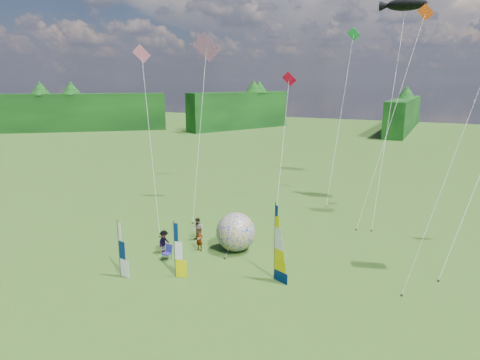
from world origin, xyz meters
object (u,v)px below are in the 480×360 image
at_px(feather_banner_main, 275,243).
at_px(spectator_d, 241,229).
at_px(kite_whale, 391,98).
at_px(spectator_b, 198,229).
at_px(camp_chair, 167,253).
at_px(side_banner_far, 119,249).
at_px(spectator_c, 164,242).
at_px(side_banner_left, 175,250).
at_px(bol_inflatable, 236,232).
at_px(spectator_a, 200,240).

height_order(feather_banner_main, spectator_d, feather_banner_main).
bearing_deg(kite_whale, spectator_b, -153.54).
xyz_separation_m(spectator_d, camp_chair, (-2.84, -5.06, -0.42)).
bearing_deg(feather_banner_main, camp_chair, -152.13).
distance_m(side_banner_far, kite_whale, 24.50).
bearing_deg(feather_banner_main, spectator_c, -158.40).
bearing_deg(spectator_b, side_banner_left, -66.38).
xyz_separation_m(bol_inflatable, spectator_b, (-3.26, 0.47, -0.49)).
height_order(spectator_c, kite_whale, kite_whale).
bearing_deg(spectator_c, camp_chair, -138.49).
height_order(side_banner_far, spectator_b, side_banner_far).
distance_m(side_banner_left, spectator_a, 4.22).
bearing_deg(side_banner_left, spectator_c, 126.71).
height_order(feather_banner_main, side_banner_far, feather_banner_main).
distance_m(bol_inflatable, spectator_d, 1.84).
distance_m(spectator_a, spectator_d, 3.31).
bearing_deg(side_banner_left, kite_whale, 54.82).
bearing_deg(feather_banner_main, kite_whale, 100.87).
bearing_deg(side_banner_left, bol_inflatable, 65.58).
bearing_deg(spectator_b, bol_inflatable, -3.05).
relative_size(spectator_c, kite_whale, 0.08).
bearing_deg(spectator_c, kite_whale, -38.54).
bearing_deg(feather_banner_main, side_banner_far, -132.88).
bearing_deg(camp_chair, spectator_d, 66.32).
bearing_deg(side_banner_far, spectator_d, 74.55).
bearing_deg(kite_whale, spectator_d, -148.14).
distance_m(feather_banner_main, side_banner_left, 5.80).
relative_size(spectator_a, spectator_c, 0.94).
bearing_deg(spectator_c, spectator_b, -17.37).
bearing_deg(bol_inflatable, feather_banner_main, -35.77).
distance_m(feather_banner_main, camp_chair, 7.42).
height_order(spectator_b, spectator_c, spectator_b).
bearing_deg(spectator_d, spectator_a, 94.83).
bearing_deg(camp_chair, kite_whale, 62.45).
height_order(spectator_a, spectator_b, spectator_b).
relative_size(bol_inflatable, spectator_a, 1.77).
height_order(spectator_a, kite_whale, kite_whale).
distance_m(spectator_a, kite_whale, 19.65).
relative_size(side_banner_far, camp_chair, 3.38).
height_order(spectator_c, camp_chair, spectator_c).
distance_m(side_banner_left, spectator_d, 6.95).
xyz_separation_m(side_banner_far, kite_whale, (12.01, 19.74, 8.15)).
relative_size(spectator_a, kite_whale, 0.08).
distance_m(side_banner_far, spectator_c, 3.99).
height_order(side_banner_far, kite_whale, kite_whale).
height_order(spectator_b, spectator_d, spectator_d).
relative_size(spectator_b, kite_whale, 0.09).
bearing_deg(kite_whale, camp_chair, -146.55).
distance_m(feather_banner_main, side_banner_far, 9.06).
bearing_deg(bol_inflatable, spectator_c, -148.32).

